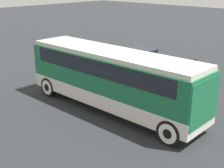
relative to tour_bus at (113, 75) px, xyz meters
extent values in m
plane|color=#26282B|center=(-0.10, 0.00, -1.96)|extent=(120.00, 120.00, 0.00)
cube|color=silver|center=(-0.10, 0.00, -1.09)|extent=(10.51, 2.42, 0.76)
cube|color=#19663D|center=(-0.10, 0.00, 0.17)|extent=(10.51, 2.42, 1.77)
cube|color=black|center=(-0.10, 0.00, 0.61)|extent=(9.25, 2.46, 0.80)
cube|color=beige|center=(-0.10, 0.00, 1.17)|extent=(10.30, 2.23, 0.22)
cube|color=#19663D|center=(5.01, 0.00, -0.08)|extent=(0.36, 2.33, 2.03)
cylinder|color=black|center=(4.24, -1.10, -1.39)|extent=(1.14, 0.28, 1.14)
cylinder|color=silver|center=(4.24, -1.10, -1.39)|extent=(0.89, 0.30, 0.89)
cylinder|color=black|center=(4.24, -1.10, -1.39)|extent=(0.43, 0.32, 0.43)
cylinder|color=black|center=(4.24, 1.10, -1.39)|extent=(1.14, 0.28, 1.14)
cylinder|color=silver|center=(4.24, 1.10, -1.39)|extent=(0.89, 0.30, 0.89)
cylinder|color=black|center=(4.24, 1.10, -1.39)|extent=(0.43, 0.32, 0.43)
cylinder|color=black|center=(-4.27, -1.10, -1.39)|extent=(1.14, 0.28, 1.14)
cylinder|color=silver|center=(-4.27, -1.10, -1.39)|extent=(0.89, 0.30, 0.89)
cylinder|color=black|center=(-4.27, -1.10, -1.39)|extent=(0.43, 0.32, 0.43)
cylinder|color=black|center=(-4.27, 1.10, -1.39)|extent=(1.14, 0.28, 1.14)
cylinder|color=silver|center=(-4.27, 1.10, -1.39)|extent=(0.89, 0.30, 0.89)
cylinder|color=black|center=(-4.27, 1.10, -1.39)|extent=(0.43, 0.32, 0.43)
cube|color=black|center=(-4.59, 8.49, -1.44)|extent=(4.33, 1.73, 0.58)
cube|color=black|center=(-4.76, 8.49, -0.90)|extent=(2.25, 1.56, 0.49)
cylinder|color=black|center=(-2.85, 7.71, -1.65)|extent=(0.62, 0.22, 0.62)
cylinder|color=black|center=(-2.85, 7.71, -1.65)|extent=(0.23, 0.26, 0.23)
cylinder|color=black|center=(-2.85, 9.26, -1.65)|extent=(0.62, 0.22, 0.62)
cylinder|color=black|center=(-2.85, 9.26, -1.65)|extent=(0.23, 0.26, 0.23)
cylinder|color=black|center=(-6.32, 7.71, -1.65)|extent=(0.62, 0.22, 0.62)
cylinder|color=black|center=(-6.32, 7.71, -1.65)|extent=(0.23, 0.26, 0.23)
cylinder|color=black|center=(-6.32, 9.26, -1.65)|extent=(0.62, 0.22, 0.62)
cylinder|color=black|center=(-6.32, 9.26, -1.65)|extent=(0.23, 0.26, 0.23)
cube|color=navy|center=(-0.58, 7.52, -1.43)|extent=(4.13, 1.72, 0.57)
cube|color=black|center=(-0.75, 7.52, -0.86)|extent=(2.15, 1.55, 0.56)
cylinder|color=black|center=(1.04, 6.75, -1.64)|extent=(0.64, 0.22, 0.64)
cylinder|color=black|center=(1.04, 6.75, -1.64)|extent=(0.24, 0.26, 0.24)
cylinder|color=black|center=(1.04, 8.29, -1.64)|extent=(0.64, 0.22, 0.64)
cylinder|color=black|center=(1.04, 8.29, -1.64)|extent=(0.24, 0.26, 0.24)
cylinder|color=black|center=(-2.21, 6.75, -1.64)|extent=(0.64, 0.22, 0.64)
cylinder|color=black|center=(-2.21, 6.75, -1.64)|extent=(0.24, 0.26, 0.24)
cylinder|color=black|center=(-2.21, 8.29, -1.64)|extent=(0.64, 0.22, 0.64)
cylinder|color=black|center=(-2.21, 8.29, -1.64)|extent=(0.24, 0.26, 0.24)
camera|label=1|loc=(10.53, -11.33, 4.82)|focal=50.00mm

